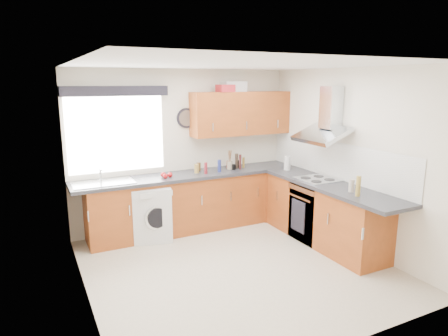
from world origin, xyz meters
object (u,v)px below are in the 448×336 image
oven (316,211)px  extractor_hood (326,120)px  upper_cabinets (241,113)px  washing_machine (152,212)px

oven → extractor_hood: extractor_hood is taller
upper_cabinets → washing_machine: bearing=-172.1°
upper_cabinets → washing_machine: size_ratio=2.09×
extractor_hood → washing_machine: (-2.27, 1.10, -1.36)m
extractor_hood → upper_cabinets: (-0.65, 1.33, 0.03)m
oven → extractor_hood: size_ratio=1.09×
extractor_hood → washing_machine: size_ratio=0.96×
oven → upper_cabinets: upper_cabinets is taller
upper_cabinets → washing_machine: (-1.62, -0.23, -1.39)m
extractor_hood → upper_cabinets: bearing=116.1°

